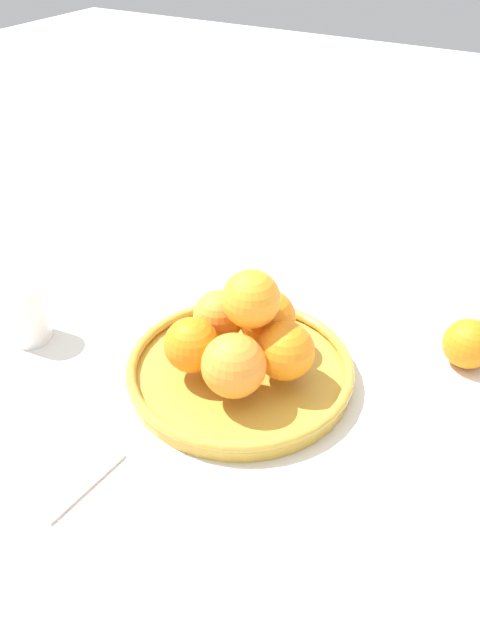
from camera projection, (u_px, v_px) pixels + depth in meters
name	position (u px, v px, depth m)	size (l,w,h in m)	color
ground_plane	(240.00, 378.00, 0.83)	(4.00, 4.00, 0.00)	silver
fruit_bowl	(240.00, 370.00, 0.82)	(0.30, 0.30, 0.03)	gold
orange_pile	(243.00, 333.00, 0.78)	(0.18, 0.19, 0.13)	orange
stray_orange	(468.00, 344.00, 0.84)	(0.07, 0.07, 0.07)	orange
drinking_glass	(25.00, 313.00, 0.88)	(0.06, 0.06, 0.09)	white
napkin_folded	(55.00, 465.00, 0.70)	(0.11, 0.11, 0.01)	beige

